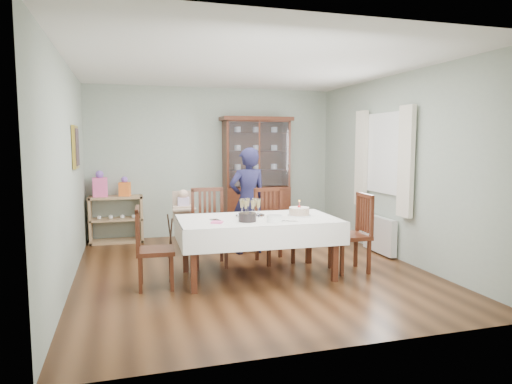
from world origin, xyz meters
name	(u,v)px	position (x,y,z in m)	size (l,w,h in m)	color
floor	(250,269)	(0.00, 0.00, 0.00)	(5.00, 5.00, 0.00)	#593319
room_shell	(240,143)	(0.00, 0.53, 1.70)	(5.00, 5.00, 5.00)	#9EAA99
dining_table	(258,247)	(0.01, -0.34, 0.38)	(2.03, 1.20, 0.76)	#462311
china_cabinet	(256,174)	(0.75, 2.26, 1.12)	(1.30, 0.48, 2.18)	#462311
sideboard	(116,219)	(-1.75, 2.28, 0.40)	(0.90, 0.38, 0.80)	tan
picture_frame	(75,147)	(-2.22, 0.80, 1.65)	(0.04, 0.48, 0.58)	gold
window	(385,153)	(2.22, 0.30, 1.55)	(0.04, 1.02, 1.22)	white
curtain_left	(406,162)	(2.16, -0.32, 1.45)	(0.07, 0.30, 1.55)	silver
curtain_right	(361,158)	(2.16, 0.92, 1.45)	(0.07, 0.30, 1.55)	silver
radiator	(379,234)	(2.16, 0.30, 0.30)	(0.10, 0.80, 0.55)	white
chair_far_left	(209,243)	(-0.48, 0.36, 0.32)	(0.50, 0.50, 1.07)	#462311
chair_far_right	(274,240)	(0.45, 0.31, 0.31)	(0.54, 0.54, 1.05)	#462311
chair_end_left	(154,264)	(-1.29, -0.43, 0.29)	(0.46, 0.46, 0.97)	#462311
chair_end_right	(351,248)	(1.27, -0.44, 0.31)	(0.48, 0.48, 1.03)	#462311
woman	(248,201)	(0.22, 0.90, 0.82)	(0.60, 0.39, 1.64)	black
high_chair	(184,229)	(-0.74, 1.17, 0.39)	(0.47, 0.47, 0.99)	black
champagne_tray	(250,211)	(-0.05, -0.20, 0.83)	(0.38, 0.38, 0.23)	silver
birthday_cake	(299,212)	(0.57, -0.34, 0.82)	(0.30, 0.30, 0.21)	white
plate_stack_dark	(247,217)	(-0.18, -0.54, 0.81)	(0.22, 0.22, 0.10)	black
plate_stack_white	(274,219)	(0.13, -0.66, 0.80)	(0.19, 0.19, 0.08)	white
napkin_stack	(217,222)	(-0.56, -0.54, 0.77)	(0.13, 0.13, 0.02)	#F55A9A
cutlery	(212,220)	(-0.58, -0.37, 0.77)	(0.12, 0.18, 0.01)	silver
cake_knife	(286,221)	(0.28, -0.66, 0.77)	(0.28, 0.03, 0.01)	silver
gift_bag_pink	(100,185)	(-2.00, 2.26, 1.00)	(0.25, 0.17, 0.44)	#F55A9A
gift_bag_orange	(125,187)	(-1.60, 2.26, 0.95)	(0.21, 0.17, 0.34)	orange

